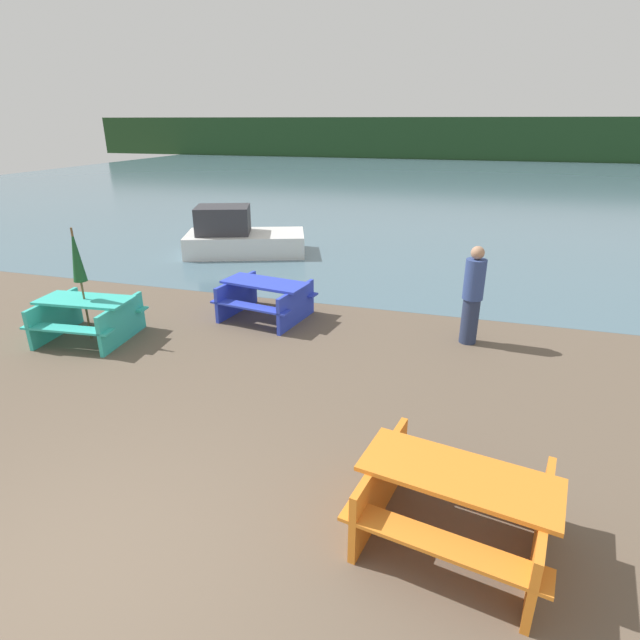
{
  "coord_description": "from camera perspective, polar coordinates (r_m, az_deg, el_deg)",
  "views": [
    {
      "loc": [
        2.92,
        -2.41,
        3.67
      ],
      "look_at": [
        0.93,
        4.34,
        0.85
      ],
      "focal_mm": 28.0,
      "sensor_mm": 36.0,
      "label": 1
    }
  ],
  "objects": [
    {
      "name": "ground_plane",
      "position": [
        5.28,
        -26.33,
        -25.14
      ],
      "size": [
        60.0,
        60.0,
        0.0
      ],
      "primitive_type": "plane",
      "color": "brown"
    },
    {
      "name": "water",
      "position": [
        35.03,
        12.01,
        15.36
      ],
      "size": [
        60.0,
        50.0,
        0.0
      ],
      "color": "slate",
      "rests_on": "ground_plane"
    },
    {
      "name": "far_treeline",
      "position": [
        54.81,
        14.21,
        19.47
      ],
      "size": [
        80.0,
        1.6,
        4.0
      ],
      "color": "#1E3D1E",
      "rests_on": "water"
    },
    {
      "name": "picnic_table_orange",
      "position": [
        4.97,
        15.26,
        -19.23
      ],
      "size": [
        1.96,
        1.68,
        0.77
      ],
      "rotation": [
        0.0,
        0.0,
        -0.19
      ],
      "color": "orange",
      "rests_on": "ground_plane"
    },
    {
      "name": "picnic_table_teal",
      "position": [
        9.81,
        -25.06,
        0.51
      ],
      "size": [
        1.74,
        1.52,
        0.75
      ],
      "rotation": [
        0.0,
        0.0,
        0.09
      ],
      "color": "#33B7A8",
      "rests_on": "ground_plane"
    },
    {
      "name": "picnic_table_blue",
      "position": [
        9.9,
        -6.26,
        2.71
      ],
      "size": [
        1.86,
        1.63,
        0.75
      ],
      "rotation": [
        0.0,
        0.0,
        -0.17
      ],
      "color": "blue",
      "rests_on": "ground_plane"
    },
    {
      "name": "umbrella_darkgreen",
      "position": [
        9.52,
        -26.09,
        6.54
      ],
      "size": [
        0.23,
        0.23,
        2.01
      ],
      "color": "brown",
      "rests_on": "ground_plane"
    },
    {
      "name": "boat",
      "position": [
        15.0,
        -9.17,
        9.36
      ],
      "size": [
        3.79,
        2.78,
        1.39
      ],
      "rotation": [
        0.0,
        0.0,
        0.35
      ],
      "color": "silver",
      "rests_on": "water"
    },
    {
      "name": "person",
      "position": [
        8.97,
        17.04,
        2.68
      ],
      "size": [
        0.35,
        0.35,
        1.74
      ],
      "color": "#283351",
      "rests_on": "ground_plane"
    }
  ]
}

